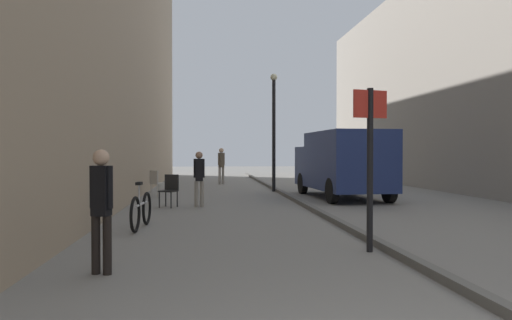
{
  "coord_description": "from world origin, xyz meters",
  "views": [
    {
      "loc": [
        -1.31,
        -1.98,
        1.58
      ],
      "look_at": [
        0.31,
        13.23,
        1.34
      ],
      "focal_mm": 33.55,
      "sensor_mm": 36.0,
      "label": 1
    }
  ],
  "objects_px": {
    "bicycle_leaning": "(141,210)",
    "street_sign_post": "(370,155)",
    "pedestrian_main_foreground": "(221,163)",
    "cafe_chair_near_window": "(170,188)",
    "lamp_post": "(274,124)",
    "pedestrian_mid_block": "(199,175)",
    "cafe_chair_by_doorway": "(156,181)",
    "delivery_van": "(342,163)",
    "pedestrian_far_crossing": "(101,202)"
  },
  "relations": [
    {
      "from": "pedestrian_main_foreground",
      "to": "pedestrian_far_crossing",
      "type": "height_order",
      "value": "pedestrian_main_foreground"
    },
    {
      "from": "pedestrian_far_crossing",
      "to": "cafe_chair_near_window",
      "type": "distance_m",
      "value": 7.67
    },
    {
      "from": "pedestrian_main_foreground",
      "to": "pedestrian_far_crossing",
      "type": "xyz_separation_m",
      "value": [
        -2.13,
        -17.34,
        -0.1
      ]
    },
    {
      "from": "bicycle_leaning",
      "to": "cafe_chair_by_doorway",
      "type": "distance_m",
      "value": 7.28
    },
    {
      "from": "delivery_van",
      "to": "lamp_post",
      "type": "height_order",
      "value": "lamp_post"
    },
    {
      "from": "pedestrian_main_foreground",
      "to": "lamp_post",
      "type": "relative_size",
      "value": 0.38
    },
    {
      "from": "pedestrian_main_foreground",
      "to": "pedestrian_far_crossing",
      "type": "relative_size",
      "value": 1.11
    },
    {
      "from": "cafe_chair_near_window",
      "to": "cafe_chair_by_doorway",
      "type": "bearing_deg",
      "value": -53.7
    },
    {
      "from": "pedestrian_main_foreground",
      "to": "lamp_post",
      "type": "height_order",
      "value": "lamp_post"
    },
    {
      "from": "pedestrian_far_crossing",
      "to": "bicycle_leaning",
      "type": "bearing_deg",
      "value": 108.02
    },
    {
      "from": "pedestrian_mid_block",
      "to": "cafe_chair_near_window",
      "type": "relative_size",
      "value": 1.71
    },
    {
      "from": "pedestrian_mid_block",
      "to": "cafe_chair_by_doorway",
      "type": "distance_m",
      "value": 3.8
    },
    {
      "from": "pedestrian_far_crossing",
      "to": "lamp_post",
      "type": "bearing_deg",
      "value": 90.48
    },
    {
      "from": "pedestrian_mid_block",
      "to": "cafe_chair_near_window",
      "type": "bearing_deg",
      "value": 168.23
    },
    {
      "from": "lamp_post",
      "to": "cafe_chair_by_doorway",
      "type": "relative_size",
      "value": 5.06
    },
    {
      "from": "pedestrian_mid_block",
      "to": "bicycle_leaning",
      "type": "relative_size",
      "value": 0.91
    },
    {
      "from": "pedestrian_main_foreground",
      "to": "cafe_chair_near_window",
      "type": "bearing_deg",
      "value": -123.28
    },
    {
      "from": "pedestrian_mid_block",
      "to": "street_sign_post",
      "type": "distance_m",
      "value": 7.15
    },
    {
      "from": "street_sign_post",
      "to": "cafe_chair_by_doorway",
      "type": "bearing_deg",
      "value": -79.85
    },
    {
      "from": "bicycle_leaning",
      "to": "street_sign_post",
      "type": "bearing_deg",
      "value": -29.5
    },
    {
      "from": "delivery_van",
      "to": "lamp_post",
      "type": "relative_size",
      "value": 1.11
    },
    {
      "from": "street_sign_post",
      "to": "bicycle_leaning",
      "type": "xyz_separation_m",
      "value": [
        -3.93,
        2.74,
        -1.16
      ]
    },
    {
      "from": "delivery_van",
      "to": "pedestrian_mid_block",
      "type": "bearing_deg",
      "value": -158.4
    },
    {
      "from": "delivery_van",
      "to": "cafe_chair_by_doorway",
      "type": "xyz_separation_m",
      "value": [
        -6.46,
        1.22,
        -0.69
      ]
    },
    {
      "from": "street_sign_post",
      "to": "lamp_post",
      "type": "height_order",
      "value": "lamp_post"
    },
    {
      "from": "bicycle_leaning",
      "to": "cafe_chair_by_doorway",
      "type": "bearing_deg",
      "value": 98.69
    },
    {
      "from": "pedestrian_mid_block",
      "to": "delivery_van",
      "type": "height_order",
      "value": "delivery_van"
    },
    {
      "from": "pedestrian_far_crossing",
      "to": "cafe_chair_by_doorway",
      "type": "distance_m",
      "value": 11.01
    },
    {
      "from": "cafe_chair_by_doorway",
      "to": "bicycle_leaning",
      "type": "bearing_deg",
      "value": -40.56
    },
    {
      "from": "pedestrian_mid_block",
      "to": "cafe_chair_near_window",
      "type": "height_order",
      "value": "pedestrian_mid_block"
    },
    {
      "from": "pedestrian_far_crossing",
      "to": "bicycle_leaning",
      "type": "xyz_separation_m",
      "value": [
        0.02,
        3.74,
        -0.56
      ]
    },
    {
      "from": "street_sign_post",
      "to": "bicycle_leaning",
      "type": "distance_m",
      "value": 4.93
    },
    {
      "from": "lamp_post",
      "to": "cafe_chair_near_window",
      "type": "distance_m",
      "value": 6.74
    },
    {
      "from": "pedestrian_main_foreground",
      "to": "bicycle_leaning",
      "type": "distance_m",
      "value": 13.79
    },
    {
      "from": "street_sign_post",
      "to": "cafe_chair_near_window",
      "type": "distance_m",
      "value": 7.65
    },
    {
      "from": "cafe_chair_near_window",
      "to": "bicycle_leaning",
      "type": "bearing_deg",
      "value": 109.8
    },
    {
      "from": "pedestrian_main_foreground",
      "to": "bicycle_leaning",
      "type": "height_order",
      "value": "pedestrian_main_foreground"
    },
    {
      "from": "cafe_chair_near_window",
      "to": "pedestrian_far_crossing",
      "type": "bearing_deg",
      "value": 111.82
    },
    {
      "from": "street_sign_post",
      "to": "bicycle_leaning",
      "type": "relative_size",
      "value": 1.47
    },
    {
      "from": "bicycle_leaning",
      "to": "pedestrian_mid_block",
      "type": "bearing_deg",
      "value": 78.71
    },
    {
      "from": "street_sign_post",
      "to": "pedestrian_main_foreground",
      "type": "bearing_deg",
      "value": -97.0
    },
    {
      "from": "pedestrian_far_crossing",
      "to": "street_sign_post",
      "type": "bearing_deg",
      "value": 32.44
    },
    {
      "from": "pedestrian_mid_block",
      "to": "street_sign_post",
      "type": "relative_size",
      "value": 0.62
    },
    {
      "from": "bicycle_leaning",
      "to": "pedestrian_far_crossing",
      "type": "bearing_deg",
      "value": -84.83
    },
    {
      "from": "pedestrian_mid_block",
      "to": "pedestrian_far_crossing",
      "type": "xyz_separation_m",
      "value": [
        -1.16,
        -7.56,
        0.01
      ]
    },
    {
      "from": "pedestrian_far_crossing",
      "to": "lamp_post",
      "type": "height_order",
      "value": "lamp_post"
    },
    {
      "from": "lamp_post",
      "to": "bicycle_leaning",
      "type": "height_order",
      "value": "lamp_post"
    },
    {
      "from": "pedestrian_main_foreground",
      "to": "street_sign_post",
      "type": "relative_size",
      "value": 0.69
    },
    {
      "from": "pedestrian_far_crossing",
      "to": "cafe_chair_by_doorway",
      "type": "bearing_deg",
      "value": 110.34
    },
    {
      "from": "lamp_post",
      "to": "cafe_chair_near_window",
      "type": "xyz_separation_m",
      "value": [
        -3.78,
        -5.14,
        -2.18
      ]
    }
  ]
}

